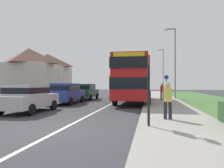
{
  "coord_description": "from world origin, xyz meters",
  "views": [
    {
      "loc": [
        3.03,
        -7.08,
        1.57
      ],
      "look_at": [
        0.69,
        6.43,
        1.6
      ],
      "focal_mm": 34.77,
      "sensor_mm": 36.0,
      "label": 1
    }
  ],
  "objects_px": {
    "bus_stop_sign": "(149,85)",
    "pedestrian_walking_away": "(162,91)",
    "parked_car_blue": "(66,93)",
    "street_lamp_mid": "(174,59)",
    "double_decker_bus": "(134,78)",
    "cycle_route_sign": "(166,86)",
    "parked_car_dark_green": "(86,91)",
    "parked_car_silver": "(28,97)",
    "street_lamp_far": "(163,68)",
    "pedestrian_at_stop": "(168,99)"
  },
  "relations": [
    {
      "from": "double_decker_bus",
      "to": "parked_car_dark_green",
      "type": "distance_m",
      "value": 6.13
    },
    {
      "from": "cycle_route_sign",
      "to": "street_lamp_mid",
      "type": "distance_m",
      "value": 2.86
    },
    {
      "from": "parked_car_dark_green",
      "to": "street_lamp_far",
      "type": "height_order",
      "value": "street_lamp_far"
    },
    {
      "from": "double_decker_bus",
      "to": "parked_car_blue",
      "type": "height_order",
      "value": "double_decker_bus"
    },
    {
      "from": "pedestrian_walking_away",
      "to": "bus_stop_sign",
      "type": "relative_size",
      "value": 0.64
    },
    {
      "from": "parked_car_dark_green",
      "to": "pedestrian_walking_away",
      "type": "bearing_deg",
      "value": -6.17
    },
    {
      "from": "parked_car_silver",
      "to": "parked_car_blue",
      "type": "relative_size",
      "value": 0.9
    },
    {
      "from": "pedestrian_at_stop",
      "to": "bus_stop_sign",
      "type": "xyz_separation_m",
      "value": [
        -0.78,
        -1.64,
        0.56
      ]
    },
    {
      "from": "street_lamp_mid",
      "to": "street_lamp_far",
      "type": "height_order",
      "value": "street_lamp_far"
    },
    {
      "from": "parked_car_silver",
      "to": "street_lamp_mid",
      "type": "height_order",
      "value": "street_lamp_mid"
    },
    {
      "from": "cycle_route_sign",
      "to": "pedestrian_at_stop",
      "type": "bearing_deg",
      "value": -94.07
    },
    {
      "from": "parked_car_dark_green",
      "to": "cycle_route_sign",
      "type": "height_order",
      "value": "cycle_route_sign"
    },
    {
      "from": "cycle_route_sign",
      "to": "street_lamp_far",
      "type": "xyz_separation_m",
      "value": [
        0.63,
        17.06,
        3.03
      ]
    },
    {
      "from": "parked_car_blue",
      "to": "parked_car_dark_green",
      "type": "height_order",
      "value": "parked_car_blue"
    },
    {
      "from": "pedestrian_at_stop",
      "to": "bus_stop_sign",
      "type": "height_order",
      "value": "bus_stop_sign"
    },
    {
      "from": "double_decker_bus",
      "to": "parked_car_silver",
      "type": "height_order",
      "value": "double_decker_bus"
    },
    {
      "from": "parked_car_silver",
      "to": "street_lamp_far",
      "type": "xyz_separation_m",
      "value": [
        9.04,
        28.3,
        3.6
      ]
    },
    {
      "from": "pedestrian_walking_away",
      "to": "street_lamp_far",
      "type": "distance_m",
      "value": 19.02
    },
    {
      "from": "parked_car_blue",
      "to": "pedestrian_at_stop",
      "type": "distance_m",
      "value": 10.4
    },
    {
      "from": "pedestrian_walking_away",
      "to": "double_decker_bus",
      "type": "bearing_deg",
      "value": -139.98
    },
    {
      "from": "parked_car_blue",
      "to": "street_lamp_mid",
      "type": "distance_m",
      "value": 11.41
    },
    {
      "from": "double_decker_bus",
      "to": "cycle_route_sign",
      "type": "bearing_deg",
      "value": 50.95
    },
    {
      "from": "bus_stop_sign",
      "to": "pedestrian_walking_away",
      "type": "bearing_deg",
      "value": 84.76
    },
    {
      "from": "double_decker_bus",
      "to": "pedestrian_at_stop",
      "type": "relative_size",
      "value": 6.01
    },
    {
      "from": "pedestrian_at_stop",
      "to": "bus_stop_sign",
      "type": "bearing_deg",
      "value": -115.46
    },
    {
      "from": "bus_stop_sign",
      "to": "cycle_route_sign",
      "type": "bearing_deg",
      "value": 83.37
    },
    {
      "from": "double_decker_bus",
      "to": "street_lamp_far",
      "type": "relative_size",
      "value": 1.29
    },
    {
      "from": "parked_car_silver",
      "to": "cycle_route_sign",
      "type": "xyz_separation_m",
      "value": [
        8.41,
        11.24,
        0.56
      ]
    },
    {
      "from": "pedestrian_walking_away",
      "to": "cycle_route_sign",
      "type": "distance_m",
      "value": 1.74
    },
    {
      "from": "parked_car_dark_green",
      "to": "bus_stop_sign",
      "type": "relative_size",
      "value": 1.62
    },
    {
      "from": "parked_car_blue",
      "to": "pedestrian_at_stop",
      "type": "xyz_separation_m",
      "value": [
        7.41,
        -7.29,
        0.07
      ]
    },
    {
      "from": "street_lamp_mid",
      "to": "parked_car_dark_green",
      "type": "bearing_deg",
      "value": -173.77
    },
    {
      "from": "parked_car_silver",
      "to": "street_lamp_far",
      "type": "height_order",
      "value": "street_lamp_far"
    },
    {
      "from": "cycle_route_sign",
      "to": "street_lamp_mid",
      "type": "height_order",
      "value": "street_lamp_mid"
    },
    {
      "from": "pedestrian_at_stop",
      "to": "cycle_route_sign",
      "type": "distance_m",
      "value": 13.15
    },
    {
      "from": "parked_car_blue",
      "to": "street_lamp_far",
      "type": "relative_size",
      "value": 0.58
    },
    {
      "from": "double_decker_bus",
      "to": "cycle_route_sign",
      "type": "relative_size",
      "value": 3.99
    },
    {
      "from": "street_lamp_mid",
      "to": "street_lamp_far",
      "type": "xyz_separation_m",
      "value": [
        -0.14,
        16.85,
        0.29
      ]
    },
    {
      "from": "double_decker_bus",
      "to": "pedestrian_walking_away",
      "type": "distance_m",
      "value": 3.44
    },
    {
      "from": "parked_car_silver",
      "to": "parked_car_dark_green",
      "type": "height_order",
      "value": "parked_car_dark_green"
    },
    {
      "from": "bus_stop_sign",
      "to": "street_lamp_mid",
      "type": "height_order",
      "value": "street_lamp_mid"
    },
    {
      "from": "pedestrian_at_stop",
      "to": "parked_car_blue",
      "type": "bearing_deg",
      "value": 135.46
    },
    {
      "from": "parked_car_dark_green",
      "to": "cycle_route_sign",
      "type": "xyz_separation_m",
      "value": [
        8.23,
        0.77,
        0.53
      ]
    },
    {
      "from": "parked_car_blue",
      "to": "street_lamp_mid",
      "type": "xyz_separation_m",
      "value": [
        9.12,
        6.03,
        3.26
      ]
    },
    {
      "from": "cycle_route_sign",
      "to": "parked_car_dark_green",
      "type": "bearing_deg",
      "value": -174.67
    },
    {
      "from": "parked_car_dark_green",
      "to": "bus_stop_sign",
      "type": "height_order",
      "value": "bus_stop_sign"
    },
    {
      "from": "parked_car_blue",
      "to": "street_lamp_far",
      "type": "distance_m",
      "value": 24.83
    },
    {
      "from": "cycle_route_sign",
      "to": "street_lamp_mid",
      "type": "xyz_separation_m",
      "value": [
        0.77,
        0.21,
        2.75
      ]
    },
    {
      "from": "parked_car_silver",
      "to": "street_lamp_far",
      "type": "distance_m",
      "value": 29.93
    },
    {
      "from": "parked_car_silver",
      "to": "pedestrian_at_stop",
      "type": "distance_m",
      "value": 7.71
    }
  ]
}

